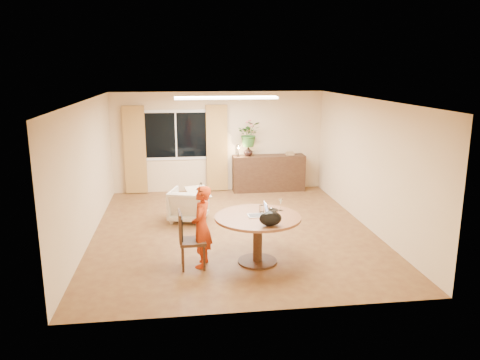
{
  "coord_description": "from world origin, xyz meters",
  "views": [
    {
      "loc": [
        -1.03,
        -8.86,
        3.18
      ],
      "look_at": [
        0.11,
        -0.2,
        1.09
      ],
      "focal_mm": 35.0,
      "sensor_mm": 36.0,
      "label": 1
    }
  ],
  "objects_px": {
    "dining_table": "(258,226)",
    "dining_chair": "(193,240)",
    "child": "(202,227)",
    "sideboard": "(269,173)",
    "armchair": "(189,205)"
  },
  "relations": [
    {
      "from": "sideboard",
      "to": "dining_table",
      "type": "bearing_deg",
      "value": -103.09
    },
    {
      "from": "dining_table",
      "to": "armchair",
      "type": "distance_m",
      "value": 2.63
    },
    {
      "from": "child",
      "to": "dining_chair",
      "type": "bearing_deg",
      "value": -55.76
    },
    {
      "from": "dining_table",
      "to": "armchair",
      "type": "relative_size",
      "value": 1.87
    },
    {
      "from": "armchair",
      "to": "sideboard",
      "type": "xyz_separation_m",
      "value": [
        2.17,
        2.26,
        0.13
      ]
    },
    {
      "from": "dining_table",
      "to": "dining_chair",
      "type": "relative_size",
      "value": 1.5
    },
    {
      "from": "dining_table",
      "to": "sideboard",
      "type": "xyz_separation_m",
      "value": [
        1.08,
        4.64,
        -0.16
      ]
    },
    {
      "from": "dining_chair",
      "to": "sideboard",
      "type": "xyz_separation_m",
      "value": [
        2.16,
        4.7,
        -0.0
      ]
    },
    {
      "from": "dining_table",
      "to": "dining_chair",
      "type": "distance_m",
      "value": 1.09
    },
    {
      "from": "dining_chair",
      "to": "armchair",
      "type": "bearing_deg",
      "value": 88.29
    },
    {
      "from": "child",
      "to": "sideboard",
      "type": "height_order",
      "value": "child"
    },
    {
      "from": "dining_chair",
      "to": "sideboard",
      "type": "distance_m",
      "value": 5.17
    },
    {
      "from": "child",
      "to": "armchair",
      "type": "height_order",
      "value": "child"
    },
    {
      "from": "child",
      "to": "sideboard",
      "type": "distance_m",
      "value": 5.07
    },
    {
      "from": "armchair",
      "to": "dining_table",
      "type": "bearing_deg",
      "value": 131.62
    }
  ]
}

